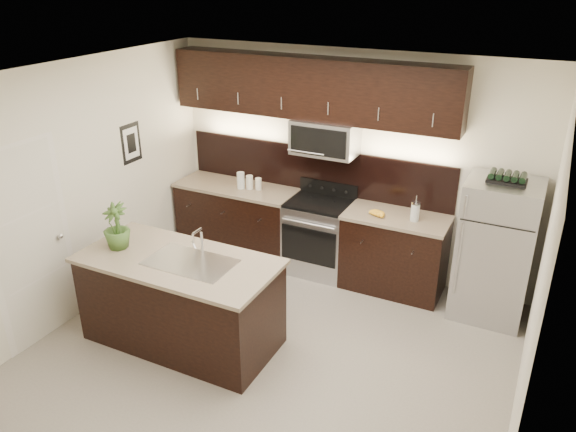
% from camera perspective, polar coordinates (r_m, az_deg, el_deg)
% --- Properties ---
extents(ground, '(4.50, 4.50, 0.00)m').
position_cam_1_polar(ground, '(5.80, -1.46, -13.37)').
color(ground, gray).
rests_on(ground, ground).
extents(room_walls, '(4.52, 4.02, 2.71)m').
position_cam_1_polar(room_walls, '(4.98, -3.00, 2.46)').
color(room_walls, silver).
rests_on(room_walls, ground).
extents(counter_run, '(3.51, 0.65, 0.94)m').
position_cam_1_polar(counter_run, '(7.02, 1.61, -1.74)').
color(counter_run, black).
rests_on(counter_run, ground).
extents(upper_fixtures, '(3.49, 0.40, 1.66)m').
position_cam_1_polar(upper_fixtures, '(6.60, 2.54, 11.90)').
color(upper_fixtures, black).
rests_on(upper_fixtures, counter_run).
extents(island, '(1.96, 0.96, 0.94)m').
position_cam_1_polar(island, '(5.76, -10.79, -8.41)').
color(island, black).
rests_on(island, ground).
extents(sink_faucet, '(0.84, 0.50, 0.28)m').
position_cam_1_polar(sink_faucet, '(5.45, -9.84, -4.47)').
color(sink_faucet, silver).
rests_on(sink_faucet, island).
extents(refrigerator, '(0.75, 0.67, 1.55)m').
position_cam_1_polar(refrigerator, '(6.33, 20.29, -3.30)').
color(refrigerator, '#B2B2B7').
rests_on(refrigerator, ground).
extents(wine_rack, '(0.38, 0.24, 0.09)m').
position_cam_1_polar(wine_rack, '(6.02, 21.39, 3.63)').
color(wine_rack, black).
rests_on(wine_rack, refrigerator).
extents(plant, '(0.27, 0.27, 0.47)m').
position_cam_1_polar(plant, '(5.80, -17.06, -1.00)').
color(plant, '#3B5E25').
rests_on(plant, island).
extents(canisters, '(0.31, 0.15, 0.21)m').
position_cam_1_polar(canisters, '(7.12, -4.15, 3.49)').
color(canisters, silver).
rests_on(canisters, counter_run).
extents(french_press, '(0.10, 0.10, 0.29)m').
position_cam_1_polar(french_press, '(6.34, 12.79, 0.45)').
color(french_press, silver).
rests_on(french_press, counter_run).
extents(bananas, '(0.24, 0.21, 0.06)m').
position_cam_1_polar(bananas, '(6.45, 8.76, 0.44)').
color(bananas, yellow).
rests_on(bananas, counter_run).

